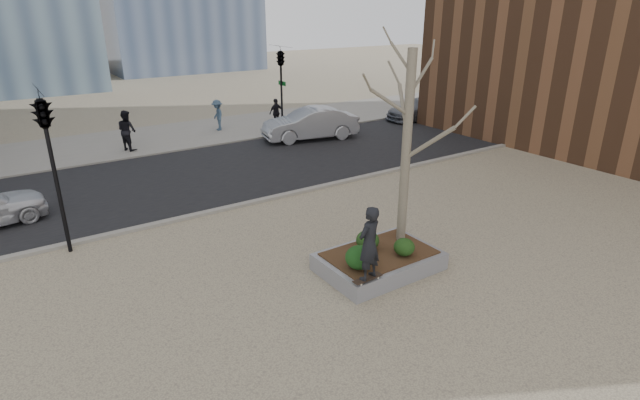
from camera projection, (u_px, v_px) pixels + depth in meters
ground at (348, 280)px, 12.47m from camera, size 120.00×120.00×0.00m
street at (200, 175)px, 20.21m from camera, size 60.00×8.00×0.02m
far_sidewalk at (150, 139)px, 25.62m from camera, size 60.00×6.00×0.02m
planter at (379, 262)px, 12.91m from camera, size 3.00×2.00×0.45m
planter_mulch at (379, 253)px, 12.82m from camera, size 2.70×1.70×0.04m
sycamore_tree at (408, 119)px, 12.37m from camera, size 2.80×2.80×6.60m
shrub_left at (359, 257)px, 11.95m from camera, size 0.68×0.68×0.58m
shrub_middle at (368, 240)px, 12.90m from camera, size 0.60×0.60×0.51m
shrub_right at (404, 247)px, 12.60m from camera, size 0.53×0.53×0.45m
skateboard at (368, 279)px, 11.56m from camera, size 0.79×0.23×0.08m
skateboarder at (369, 243)px, 11.23m from camera, size 0.73×0.57×1.78m
car_silver at (310, 124)px, 25.33m from camera, size 5.06×2.70×1.58m
car_third at (420, 109)px, 29.84m from camera, size 4.43×2.09×1.25m
pedestrian_a at (127, 130)px, 23.32m from camera, size 1.03×1.13×1.88m
pedestrian_b at (218, 115)px, 27.12m from camera, size 0.76×1.15×1.66m
pedestrian_c at (276, 112)px, 28.05m from camera, size 0.95×0.50×1.56m
traffic_light_near at (55, 175)px, 13.13m from camera, size 0.60×2.48×4.50m
traffic_light_far at (281, 90)px, 26.32m from camera, size 0.60×2.48×4.50m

